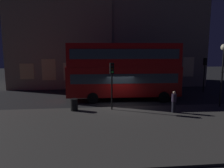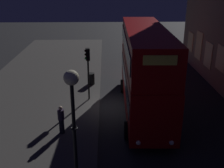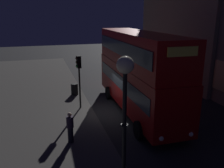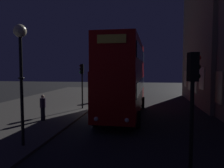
{
  "view_description": "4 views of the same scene",
  "coord_description": "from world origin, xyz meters",
  "px_view_note": "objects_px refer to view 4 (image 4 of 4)",
  "views": [
    {
      "loc": [
        -2.82,
        -18.87,
        5.01
      ],
      "look_at": [
        -0.75,
        1.12,
        1.76
      ],
      "focal_mm": 34.95,
      "sensor_mm": 36.0,
      "label": 1
    },
    {
      "loc": [
        17.27,
        -0.56,
        8.37
      ],
      "look_at": [
        0.45,
        -0.11,
        1.86
      ],
      "focal_mm": 43.72,
      "sensor_mm": 36.0,
      "label": 2
    },
    {
      "loc": [
        14.93,
        -4.2,
        6.61
      ],
      "look_at": [
        0.47,
        0.19,
        2.17
      ],
      "focal_mm": 37.77,
      "sensor_mm": 36.0,
      "label": 3
    },
    {
      "loc": [
        17.2,
        3.63,
        3.51
      ],
      "look_at": [
        0.03,
        0.99,
        2.31
      ],
      "focal_mm": 35.65,
      "sensor_mm": 36.0,
      "label": 4
    }
  ],
  "objects_px": {
    "traffic_light_near_kerb": "(82,76)",
    "litter_bin": "(91,98)",
    "traffic_light_far_side": "(193,91)",
    "double_decker_bus": "(124,74)",
    "street_lamp": "(21,53)",
    "pedestrian": "(43,107)"
  },
  "relations": [
    {
      "from": "street_lamp",
      "to": "double_decker_bus",
      "type": "bearing_deg",
      "value": 154.32
    },
    {
      "from": "pedestrian",
      "to": "double_decker_bus",
      "type": "bearing_deg",
      "value": 34.94
    },
    {
      "from": "double_decker_bus",
      "to": "pedestrian",
      "type": "height_order",
      "value": "double_decker_bus"
    },
    {
      "from": "double_decker_bus",
      "to": "litter_bin",
      "type": "bearing_deg",
      "value": -139.15
    },
    {
      "from": "traffic_light_far_side",
      "to": "litter_bin",
      "type": "xyz_separation_m",
      "value": [
        -14.49,
        -6.73,
        -2.27
      ]
    },
    {
      "from": "pedestrian",
      "to": "traffic_light_near_kerb",
      "type": "bearing_deg",
      "value": 77.5
    },
    {
      "from": "traffic_light_far_side",
      "to": "pedestrian",
      "type": "relative_size",
      "value": 2.37
    },
    {
      "from": "double_decker_bus",
      "to": "litter_bin",
      "type": "xyz_separation_m",
      "value": [
        -4.55,
        -3.73,
        -2.49
      ]
    },
    {
      "from": "traffic_light_near_kerb",
      "to": "pedestrian",
      "type": "height_order",
      "value": "traffic_light_near_kerb"
    },
    {
      "from": "traffic_light_near_kerb",
      "to": "street_lamp",
      "type": "relative_size",
      "value": 0.72
    },
    {
      "from": "traffic_light_far_side",
      "to": "pedestrian",
      "type": "bearing_deg",
      "value": 40.13
    },
    {
      "from": "traffic_light_far_side",
      "to": "litter_bin",
      "type": "bearing_deg",
      "value": 15.1
    },
    {
      "from": "traffic_light_near_kerb",
      "to": "litter_bin",
      "type": "height_order",
      "value": "traffic_light_near_kerb"
    },
    {
      "from": "double_decker_bus",
      "to": "traffic_light_far_side",
      "type": "distance_m",
      "value": 10.38
    },
    {
      "from": "traffic_light_far_side",
      "to": "litter_bin",
      "type": "height_order",
      "value": "traffic_light_far_side"
    },
    {
      "from": "litter_bin",
      "to": "traffic_light_near_kerb",
      "type": "bearing_deg",
      "value": -0.62
    },
    {
      "from": "double_decker_bus",
      "to": "traffic_light_near_kerb",
      "type": "relative_size",
      "value": 2.92
    },
    {
      "from": "double_decker_bus",
      "to": "street_lamp",
      "type": "distance_m",
      "value": 8.71
    },
    {
      "from": "double_decker_bus",
      "to": "pedestrian",
      "type": "bearing_deg",
      "value": -56.39
    },
    {
      "from": "street_lamp",
      "to": "pedestrian",
      "type": "bearing_deg",
      "value": -164.24
    },
    {
      "from": "traffic_light_near_kerb",
      "to": "traffic_light_far_side",
      "type": "bearing_deg",
      "value": 19.03
    },
    {
      "from": "street_lamp",
      "to": "traffic_light_far_side",
      "type": "bearing_deg",
      "value": 72.36
    }
  ]
}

